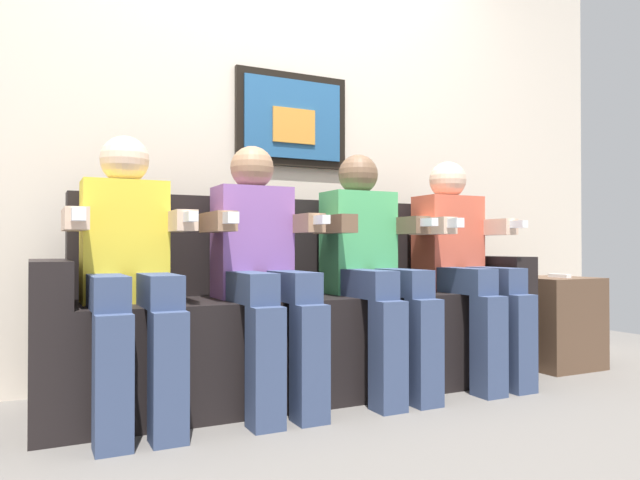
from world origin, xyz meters
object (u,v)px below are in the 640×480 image
object	(u,v)px
side_table_right	(554,322)
couch	(303,324)
person_rightmost	(463,260)
person_leftmost	(129,264)
person_right_center	(371,261)
person_left_center	(262,262)
spare_remote_on_table	(559,276)

from	to	relation	value
side_table_right	couch	bearing A→B (deg)	175.90
person_rightmost	side_table_right	world-z (taller)	person_rightmost
couch	person_leftmost	size ratio (longest dim) A/B	2.06
person_right_center	couch	bearing A→B (deg)	147.88
person_left_center	person_right_center	bearing A→B (deg)	0.05
person_leftmost	person_left_center	size ratio (longest dim) A/B	1.00
person_rightmost	side_table_right	xyz separation A→B (m)	(0.69, 0.06, -0.36)
person_rightmost	person_right_center	bearing A→B (deg)	179.95
side_table_right	spare_remote_on_table	xyz separation A→B (m)	(-0.00, -0.04, 0.26)
spare_remote_on_table	side_table_right	bearing A→B (deg)	88.20
person_leftmost	side_table_right	world-z (taller)	person_leftmost
couch	person_left_center	xyz separation A→B (m)	(-0.27, -0.17, 0.29)
person_left_center	person_rightmost	bearing A→B (deg)	0.00
person_leftmost	person_right_center	xyz separation A→B (m)	(1.07, 0.00, -0.00)
person_left_center	spare_remote_on_table	size ratio (longest dim) A/B	8.54
person_leftmost	side_table_right	size ratio (longest dim) A/B	2.22
person_right_center	spare_remote_on_table	bearing A→B (deg)	0.88
person_leftmost	person_left_center	bearing A→B (deg)	0.00
person_leftmost	side_table_right	distance (m)	2.32
person_left_center	side_table_right	distance (m)	1.80
couch	spare_remote_on_table	world-z (taller)	couch
person_right_center	person_rightmost	world-z (taller)	same
person_leftmost	person_rightmost	size ratio (longest dim) A/B	1.00
person_right_center	side_table_right	bearing A→B (deg)	2.85
person_left_center	person_rightmost	world-z (taller)	same
couch	person_leftmost	xyz separation A→B (m)	(-0.80, -0.17, 0.29)
couch	person_right_center	xyz separation A→B (m)	(0.27, -0.17, 0.29)
person_rightmost	side_table_right	bearing A→B (deg)	5.09
person_left_center	side_table_right	size ratio (longest dim) A/B	2.22
person_right_center	spare_remote_on_table	distance (m)	1.23
side_table_right	person_rightmost	bearing A→B (deg)	-174.91
person_leftmost	spare_remote_on_table	bearing A→B (deg)	0.48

